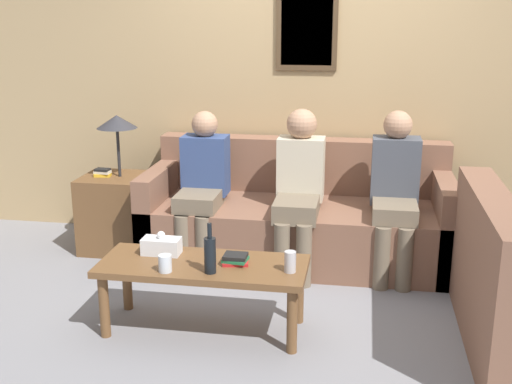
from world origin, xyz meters
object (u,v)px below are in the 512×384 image
at_px(person_middle, 299,184).
at_px(person_right, 395,188).
at_px(wine_bottle, 210,254).
at_px(coffee_table, 203,272).
at_px(drinking_glass, 165,263).
at_px(couch_main, 298,219).
at_px(person_left, 202,182).

bearing_deg(person_middle, person_right, 1.36).
bearing_deg(wine_bottle, person_right, 49.15).
distance_m(coffee_table, wine_bottle, 0.23).
xyz_separation_m(drinking_glass, person_right, (1.31, 1.25, 0.17)).
relative_size(couch_main, coffee_table, 1.88).
relative_size(couch_main, drinking_glass, 23.16).
relative_size(coffee_table, person_right, 1.04).
relative_size(wine_bottle, person_left, 0.26).
height_order(coffee_table, person_left, person_left).
bearing_deg(person_left, person_middle, -1.91).
bearing_deg(person_middle, coffee_table, -112.75).
bearing_deg(drinking_glass, wine_bottle, 6.42).
distance_m(drinking_glass, person_middle, 1.39).
xyz_separation_m(couch_main, drinking_glass, (-0.60, -1.45, 0.17)).
height_order(wine_bottle, person_left, person_left).
bearing_deg(coffee_table, person_middle, 67.25).
xyz_separation_m(couch_main, coffee_table, (-0.42, -1.29, 0.06)).
distance_m(coffee_table, person_left, 1.16).
xyz_separation_m(drinking_glass, person_left, (-0.10, 1.26, 0.15)).
height_order(coffee_table, wine_bottle, wine_bottle).
xyz_separation_m(coffee_table, person_middle, (0.45, 1.07, 0.28)).
bearing_deg(couch_main, person_middle, -82.89).
relative_size(drinking_glass, person_right, 0.08).
bearing_deg(person_middle, person_left, 178.09).
height_order(wine_bottle, person_right, person_right).
distance_m(coffee_table, person_right, 1.60).
relative_size(person_middle, person_right, 1.00).
bearing_deg(wine_bottle, couch_main, 76.30).
distance_m(couch_main, coffee_table, 1.36).
bearing_deg(person_left, couch_main, 15.05).
distance_m(couch_main, person_middle, 0.40).
bearing_deg(person_middle, drinking_glass, -116.97).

